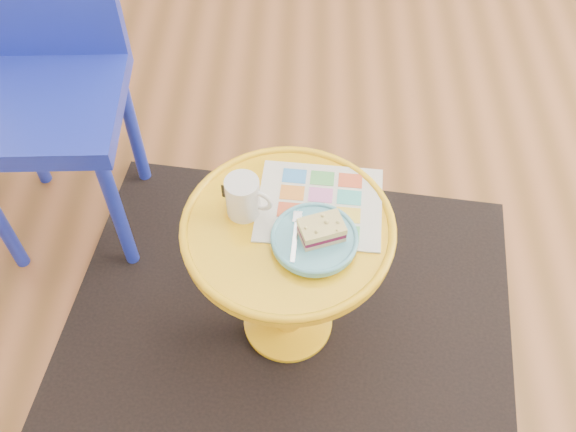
{
  "coord_description": "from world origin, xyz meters",
  "views": [
    {
      "loc": [
        -0.49,
        -1.37,
        1.7
      ],
      "look_at": [
        -0.52,
        -0.46,
        0.52
      ],
      "focal_mm": 40.0,
      "sensor_mm": 36.0,
      "label": 1
    }
  ],
  "objects_px": {
    "newspaper": "(320,204)",
    "mug": "(244,196)",
    "side_table": "(288,258)",
    "chair": "(41,68)",
    "plate": "(314,239)"
  },
  "relations": [
    {
      "from": "side_table",
      "to": "newspaper",
      "type": "bearing_deg",
      "value": 41.45
    },
    {
      "from": "mug",
      "to": "plate",
      "type": "bearing_deg",
      "value": -9.86
    },
    {
      "from": "side_table",
      "to": "mug",
      "type": "distance_m",
      "value": 0.22
    },
    {
      "from": "newspaper",
      "to": "mug",
      "type": "relative_size",
      "value": 2.62
    },
    {
      "from": "side_table",
      "to": "newspaper",
      "type": "distance_m",
      "value": 0.17
    },
    {
      "from": "chair",
      "to": "newspaper",
      "type": "relative_size",
      "value": 3.28
    },
    {
      "from": "side_table",
      "to": "mug",
      "type": "xyz_separation_m",
      "value": [
        -0.11,
        0.04,
        0.19
      ]
    },
    {
      "from": "side_table",
      "to": "mug",
      "type": "height_order",
      "value": "mug"
    },
    {
      "from": "newspaper",
      "to": "plate",
      "type": "xyz_separation_m",
      "value": [
        -0.01,
        -0.12,
        0.02
      ]
    },
    {
      "from": "chair",
      "to": "mug",
      "type": "xyz_separation_m",
      "value": [
        0.58,
        -0.41,
        -0.03
      ]
    },
    {
      "from": "newspaper",
      "to": "plate",
      "type": "bearing_deg",
      "value": -91.76
    },
    {
      "from": "chair",
      "to": "newspaper",
      "type": "bearing_deg",
      "value": -30.14
    },
    {
      "from": "newspaper",
      "to": "chair",
      "type": "bearing_deg",
      "value": 157.46
    },
    {
      "from": "side_table",
      "to": "chair",
      "type": "relative_size",
      "value": 0.52
    },
    {
      "from": "chair",
      "to": "plate",
      "type": "distance_m",
      "value": 0.9
    }
  ]
}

